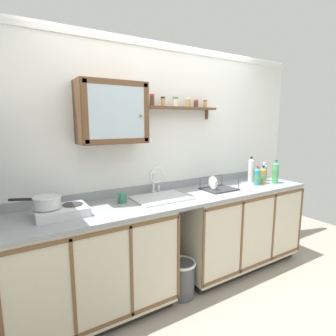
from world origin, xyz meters
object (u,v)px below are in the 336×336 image
hot_plate_stove (61,211)px  warning_sign (138,130)px  bottle_detergent_teal_3 (257,176)px  trash_bin (182,278)px  sink (161,200)px  bottle_water_blue_1 (264,173)px  bottle_soda_green_0 (276,172)px  bottle_juice_amber_4 (263,176)px  bottle_opaque_white_2 (251,170)px  wall_cabinet (112,113)px  dish_rack (218,188)px  saucepan (47,202)px  mug (122,198)px

hot_plate_stove → warning_sign: size_ratio=1.76×
bottle_detergent_teal_3 → trash_bin: bearing=-174.9°
warning_sign → sink: bearing=-69.8°
hot_plate_stove → bottle_water_blue_1: bearing=0.9°
bottle_soda_green_0 → bottle_juice_amber_4: size_ratio=1.30×
bottle_detergent_teal_3 → bottle_juice_amber_4: bottle_detergent_teal_3 is taller
trash_bin → hot_plate_stove: bearing=170.3°
bottle_opaque_white_2 → bottle_juice_amber_4: (0.04, -0.15, -0.05)m
hot_plate_stove → bottle_water_blue_1: (2.39, 0.04, 0.07)m
bottle_juice_amber_4 → warning_sign: (-1.44, 0.36, 0.55)m
wall_cabinet → sink: bearing=-19.1°
sink → hot_plate_stove: sink is taller
trash_bin → dish_rack: bearing=15.5°
sink → saucepan: bearing=-179.4°
dish_rack → wall_cabinet: (-1.10, 0.19, 0.78)m
saucepan → bottle_juice_amber_4: bottle_juice_amber_4 is taller
sink → bottle_soda_green_0: bearing=-6.0°
saucepan → bottle_juice_amber_4: (2.34, -0.08, -0.03)m
bottle_detergent_teal_3 → sink: bearing=175.1°
hot_plate_stove → bottle_water_blue_1: size_ratio=1.66×
bottle_opaque_white_2 → dish_rack: bottle_opaque_white_2 is taller
sink → bottle_soda_green_0: same height
saucepan → mug: saucepan is taller
saucepan → trash_bin: size_ratio=1.01×
bottle_juice_amber_4 → wall_cabinet: bearing=172.4°
mug → bottle_water_blue_1: bearing=-1.5°
bottle_soda_green_0 → bottle_juice_amber_4: bottle_soda_green_0 is taller
bottle_detergent_teal_3 → dish_rack: bearing=173.5°
bottle_opaque_white_2 → wall_cabinet: wall_cabinet is taller
sink → wall_cabinet: wall_cabinet is taller
dish_rack → warning_sign: warning_sign is taller
bottle_water_blue_1 → trash_bin: (-1.37, -0.21, -0.86)m
bottle_soda_green_0 → bottle_opaque_white_2: (-0.18, 0.22, 0.01)m
bottle_soda_green_0 → bottle_opaque_white_2: bearing=129.5°
bottle_soda_green_0 → bottle_detergent_teal_3: size_ratio=1.24×
bottle_water_blue_1 → bottle_opaque_white_2: 0.19m
mug → wall_cabinet: bearing=111.6°
dish_rack → warning_sign: bearing=158.2°
bottle_detergent_teal_3 → mug: (-1.60, 0.16, -0.05)m
bottle_opaque_white_2 → bottle_detergent_teal_3: (-0.08, -0.17, -0.04)m
hot_plate_stove → wall_cabinet: size_ratio=0.64×
bottle_juice_amber_4 → mug: (-1.71, 0.15, -0.05)m
dish_rack → bottle_soda_green_0: bearing=-8.0°
bottle_water_blue_1 → dish_rack: bearing=-176.3°
wall_cabinet → trash_bin: wall_cabinet is taller
hot_plate_stove → bottle_water_blue_1: 2.39m
sink → bottle_juice_amber_4: bearing=-4.0°
hot_plate_stove → dish_rack: bearing=-0.4°
dish_rack → wall_cabinet: 1.36m
wall_cabinet → warning_sign: bearing=23.0°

